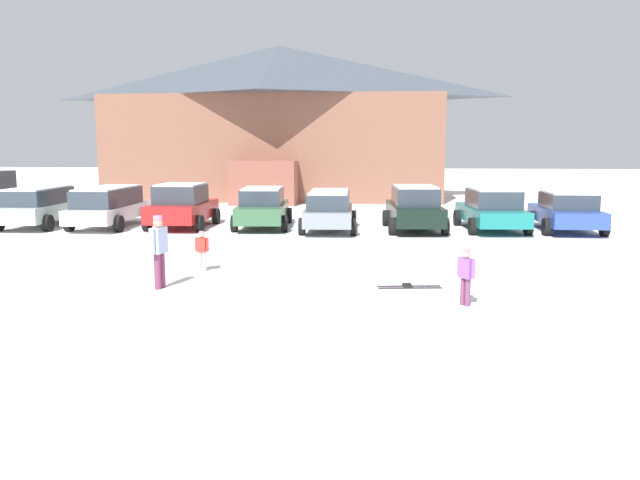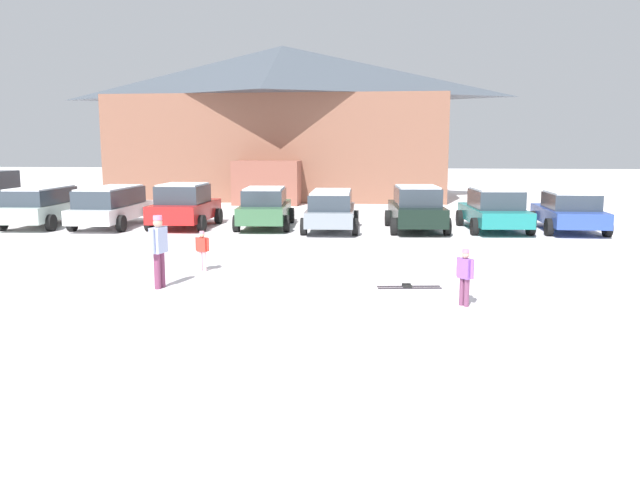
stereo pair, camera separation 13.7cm
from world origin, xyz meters
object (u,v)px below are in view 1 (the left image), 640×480
at_px(pair_of_skis, 409,287).
at_px(parked_blue_hatchback, 566,211).
at_px(parked_silver_wagon, 39,205).
at_px(parked_green_coupe, 263,207).
at_px(parked_white_suv, 109,205).
at_px(parked_grey_wagon, 329,209).
at_px(parked_teal_hatchback, 492,209).
at_px(skier_child_in_purple_jacket, 466,274).
at_px(skier_adult_in_blue_parka, 159,248).
at_px(parked_black_sedan, 414,208).
at_px(ski_lodge, 279,121).
at_px(parked_red_sedan, 182,206).
at_px(skier_child_in_red_jacket, 202,249).

bearing_deg(pair_of_skis, parked_blue_hatchback, 57.50).
height_order(parked_silver_wagon, parked_green_coupe, parked_green_coupe).
bearing_deg(parked_white_suv, parked_green_coupe, 3.93).
bearing_deg(parked_grey_wagon, parked_teal_hatchback, 5.11).
relative_size(parked_teal_hatchback, skier_child_in_purple_jacket, 3.91).
height_order(parked_teal_hatchback, skier_adult_in_blue_parka, skier_adult_in_blue_parka).
xyz_separation_m(parked_black_sedan, parked_teal_hatchback, (2.96, 0.29, -0.04)).
relative_size(parked_black_sedan, skier_child_in_purple_jacket, 3.80).
bearing_deg(pair_of_skis, ski_lodge, 105.16).
bearing_deg(pair_of_skis, parked_black_sedan, 85.91).
distance_m(parked_black_sedan, pair_of_skis, 9.88).
bearing_deg(parked_red_sedan, parked_silver_wagon, -177.16).
bearing_deg(skier_child_in_red_jacket, ski_lodge, 93.84).
xyz_separation_m(parked_grey_wagon, pair_of_skis, (2.54, -9.56, -0.81)).
bearing_deg(parked_white_suv, ski_lodge, 73.60).
xyz_separation_m(parked_blue_hatchback, skier_child_in_red_jacket, (-11.64, -8.64, -0.19)).
xyz_separation_m(parked_silver_wagon, skier_child_in_red_jacket, (8.93, -8.17, -0.27)).
height_order(parked_black_sedan, skier_child_in_red_jacket, parked_black_sedan).
relative_size(ski_lodge, parked_white_suv, 4.22).
xyz_separation_m(parked_green_coupe, parked_teal_hatchback, (8.88, -0.09, 0.01)).
height_order(parked_red_sedan, parked_teal_hatchback, parked_red_sedan).
xyz_separation_m(ski_lodge, parked_silver_wagon, (-7.34, -15.61, -3.86)).
bearing_deg(skier_child_in_red_jacket, parked_white_suv, 126.23).
bearing_deg(parked_grey_wagon, parked_silver_wagon, 179.85).
height_order(ski_lodge, parked_teal_hatchback, ski_lodge).
xyz_separation_m(parked_silver_wagon, skier_child_in_purple_jacket, (15.21, -11.12, -0.21)).
height_order(parked_red_sedan, parked_grey_wagon, parked_red_sedan).
height_order(parked_green_coupe, skier_child_in_red_jacket, parked_green_coupe).
bearing_deg(parked_silver_wagon, parked_red_sedan, 2.84).
bearing_deg(parked_red_sedan, skier_adult_in_blue_parka, -75.36).
relative_size(parked_silver_wagon, parked_green_coupe, 0.95).
bearing_deg(parked_green_coupe, parked_red_sedan, -174.03).
xyz_separation_m(parked_teal_hatchback, pair_of_skis, (-3.66, -10.11, -0.80)).
height_order(parked_white_suv, parked_grey_wagon, parked_white_suv).
xyz_separation_m(parked_silver_wagon, parked_black_sedan, (14.86, 0.24, -0.00)).
bearing_deg(skier_child_in_red_jacket, parked_black_sedan, 54.78).
xyz_separation_m(parked_white_suv, skier_child_in_red_jacket, (6.13, -8.37, -0.28)).
bearing_deg(parked_green_coupe, skier_adult_in_blue_parka, -92.33).
xyz_separation_m(parked_green_coupe, parked_black_sedan, (5.92, -0.38, 0.05)).
bearing_deg(ski_lodge, parked_green_coupe, -83.89).
height_order(parked_teal_hatchback, pair_of_skis, parked_teal_hatchback).
bearing_deg(parked_silver_wagon, parked_green_coupe, 3.95).
xyz_separation_m(ski_lodge, skier_child_in_purple_jacket, (7.87, -26.73, -4.07)).
height_order(skier_child_in_red_jacket, pair_of_skis, skier_child_in_red_jacket).
bearing_deg(parked_red_sedan, pair_of_skis, -49.65).
distance_m(ski_lodge, parked_red_sedan, 15.88).
height_order(parked_green_coupe, parked_teal_hatchback, parked_teal_hatchback).
bearing_deg(parked_blue_hatchback, parked_grey_wagon, -176.79).
bearing_deg(skier_adult_in_blue_parka, pair_of_skis, 5.78).
height_order(ski_lodge, skier_adult_in_blue_parka, ski_lodge).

